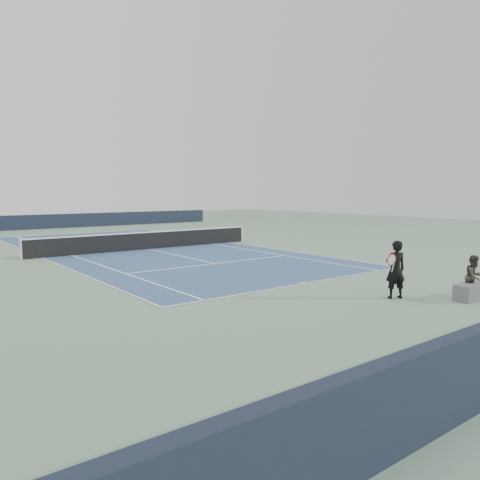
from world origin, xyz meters
TOP-DOWN VIEW (x-y plane):
  - ground at (0.00, 0.00)m, footprint 80.00×80.00m
  - court_surface at (0.00, 0.00)m, footprint 10.97×23.77m
  - tennis_net at (0.00, 0.00)m, footprint 12.90×0.10m
  - windscreen_far at (0.00, 17.88)m, footprint 30.00×0.25m
  - tennis_player at (0.52, -15.01)m, footprint 0.84×0.69m
  - tennis_ball at (0.97, -15.61)m, footprint 0.07×0.07m
  - spectator_bench at (2.27, -16.46)m, footprint 1.52×0.63m

SIDE VIEW (x-z plane):
  - ground at x=0.00m, z-range 0.00..0.00m
  - court_surface at x=0.00m, z-range 0.00..0.01m
  - tennis_ball at x=0.97m, z-range 0.00..0.07m
  - spectator_bench at x=2.27m, z-range -0.19..1.11m
  - tennis_net at x=0.00m, z-range -0.03..1.04m
  - windscreen_far at x=0.00m, z-range 0.00..1.20m
  - tennis_player at x=0.52m, z-range 0.00..1.71m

